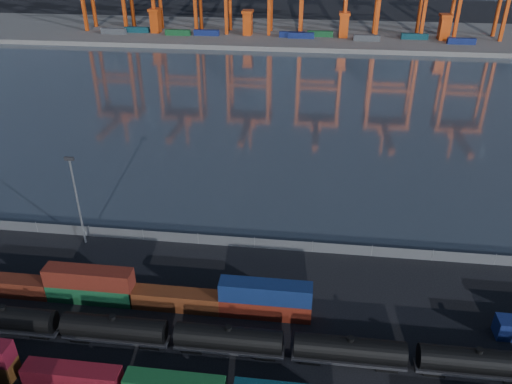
# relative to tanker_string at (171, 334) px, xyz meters

# --- Properties ---
(ground) EXTENTS (700.00, 700.00, 0.00)m
(ground) POSITION_rel_tanker_string_xyz_m (8.08, -3.89, -2.24)
(ground) COLOR black
(ground) RESTS_ON ground
(harbor_water) EXTENTS (700.00, 700.00, 0.00)m
(harbor_water) POSITION_rel_tanker_string_xyz_m (8.08, 101.11, -2.23)
(harbor_water) COLOR #2D3641
(harbor_water) RESTS_ON ground
(far_quay) EXTENTS (700.00, 70.00, 2.00)m
(far_quay) POSITION_rel_tanker_string_xyz_m (8.08, 206.11, -1.24)
(far_quay) COLOR #514F4C
(far_quay) RESTS_ON ground
(container_row_north) EXTENTS (142.03, 2.67, 5.70)m
(container_row_north) POSITION_rel_tanker_string_xyz_m (5.37, 7.64, 0.06)
(container_row_north) COLOR #101450
(container_row_north) RESTS_ON ground
(tanker_string) EXTENTS (123.04, 3.12, 4.47)m
(tanker_string) POSITION_rel_tanker_string_xyz_m (0.00, 0.00, 0.00)
(tanker_string) COLOR black
(tanker_string) RESTS_ON ground
(waterfront_fence) EXTENTS (160.12, 0.12, 2.20)m
(waterfront_fence) POSITION_rel_tanker_string_xyz_m (8.08, 24.11, -1.24)
(waterfront_fence) COLOR #595B5E
(waterfront_fence) RESTS_ON ground
(yard_light_mast) EXTENTS (1.60, 0.40, 16.60)m
(yard_light_mast) POSITION_rel_tanker_string_xyz_m (-21.92, 22.11, 7.06)
(yard_light_mast) COLOR slate
(yard_light_mast) RESTS_ON ground
(quay_containers) EXTENTS (172.58, 10.99, 2.60)m
(quay_containers) POSITION_rel_tanker_string_xyz_m (-2.92, 191.57, 1.06)
(quay_containers) COLOR navy
(quay_containers) RESTS_ON far_quay
(straddle_carriers) EXTENTS (140.00, 7.00, 11.10)m
(straddle_carriers) POSITION_rel_tanker_string_xyz_m (5.58, 196.11, 5.58)
(straddle_carriers) COLOR #BF3D0D
(straddle_carriers) RESTS_ON far_quay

